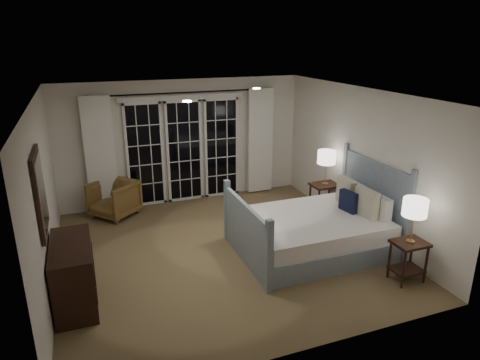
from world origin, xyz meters
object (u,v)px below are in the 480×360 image
object	(u,v)px
bed	(315,230)
armchair	(114,199)
lamp_left	(415,208)
lamp_right	(327,158)
dresser	(74,274)
nightstand_right	(324,195)
nightstand_left	(408,255)

from	to	relation	value
bed	armchair	bearing A→B (deg)	138.62
bed	armchair	distance (m)	3.87
lamp_left	lamp_right	bearing A→B (deg)	87.58
armchair	dresser	distance (m)	2.84
nightstand_right	lamp_left	size ratio (longest dim) A/B	1.03
nightstand_right	lamp_right	world-z (taller)	lamp_right
nightstand_right	armchair	world-z (taller)	armchair
dresser	nightstand_right	bearing A→B (deg)	16.33
lamp_right	armchair	distance (m)	4.09
bed	dresser	distance (m)	3.65
lamp_right	armchair	size ratio (longest dim) A/B	0.85
lamp_right	dresser	world-z (taller)	lamp_right
nightstand_left	armchair	size ratio (longest dim) A/B	0.78
dresser	lamp_right	bearing A→B (deg)	16.33
nightstand_left	dresser	size ratio (longest dim) A/B	0.51
lamp_right	armchair	world-z (taller)	lamp_right
bed	lamp_left	distance (m)	1.66
nightstand_right	lamp_left	bearing A→B (deg)	-92.42
bed	lamp_left	world-z (taller)	bed
lamp_left	dresser	size ratio (longest dim) A/B	0.54
lamp_right	armchair	bearing A→B (deg)	159.03
nightstand_right	dresser	world-z (taller)	dresser
bed	nightstand_left	world-z (taller)	bed
bed	lamp_left	bearing A→B (deg)	-60.05
bed	nightstand_right	world-z (taller)	bed
dresser	bed	bearing A→B (deg)	2.96
bed	lamp_left	xyz separation A→B (m)	(0.74, -1.28, 0.77)
nightstand_left	lamp_left	distance (m)	0.72
armchair	bed	bearing A→B (deg)	7.92
nightstand_right	armchair	distance (m)	4.01
lamp_left	nightstand_left	bearing A→B (deg)	90.00
nightstand_left	lamp_left	world-z (taller)	lamp_left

